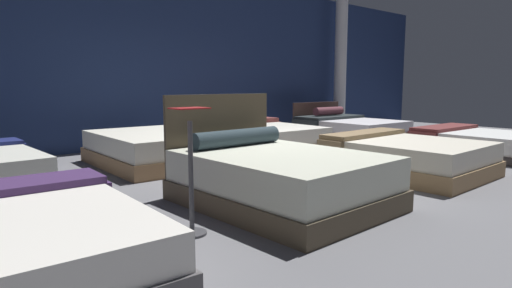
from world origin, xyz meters
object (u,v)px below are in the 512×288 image
bed_6 (265,137)px  bed_5 (153,149)px  bed_2 (407,157)px  support_pillar (340,65)px  bed_1 (278,177)px  price_sign (191,187)px  bed_7 (348,128)px  bed_3 (485,144)px  bed_0 (21,242)px

bed_6 → bed_5: bearing=-175.5°
bed_2 → support_pillar: 6.09m
bed_1 → price_sign: size_ratio=2.03×
bed_1 → support_pillar: support_pillar is taller
bed_7 → price_sign: size_ratio=2.12×
bed_5 → bed_1: bearing=-89.8°
bed_6 → support_pillar: support_pillar is taller
bed_7 → support_pillar: 2.55m
bed_1 → bed_6: 3.79m
bed_1 → bed_6: bearing=48.6°
bed_6 → price_sign: bearing=-136.1°
bed_3 → bed_5: size_ratio=1.00×
bed_6 → support_pillar: 4.45m
bed_7 → price_sign: bearing=-152.0°
price_sign → bed_3: bearing=1.0°
bed_1 → price_sign: bearing=-171.7°
bed_0 → price_sign: size_ratio=1.97×
bed_0 → bed_5: size_ratio=0.96×
bed_7 → bed_2: bearing=-129.6°
bed_1 → bed_3: size_ratio=0.98×
bed_0 → support_pillar: bearing=29.0°
bed_7 → support_pillar: (1.46, 1.45, 1.51)m
bed_5 → price_sign: bearing=-110.4°
bed_0 → bed_1: size_ratio=0.97×
support_pillar → bed_3: bearing=-109.0°
bed_0 → bed_3: size_ratio=0.96×
bed_5 → bed_3: bearing=-30.4°
bed_3 → bed_5: (-4.78, 2.95, 0.04)m
bed_1 → bed_0: bearing=-178.9°
bed_3 → bed_6: (-2.43, 3.02, 0.03)m
bed_1 → bed_7: bearing=28.5°
bed_0 → bed_1: bearing=5.1°
bed_1 → bed_5: bearing=87.1°
bed_2 → bed_7: size_ratio=0.89×
bed_6 → bed_7: 2.49m
bed_0 → bed_3: bearing=2.3°
bed_7 → price_sign: 6.79m
bed_2 → bed_3: (2.45, -0.06, -0.03)m
bed_0 → bed_2: bearing=3.0°
bed_1 → bed_6: bed_1 is taller
bed_7 → support_pillar: size_ratio=0.63×
bed_7 → bed_6: bearing=179.9°
bed_0 → bed_6: 5.68m
bed_2 → support_pillar: (3.97, 4.36, 1.51)m
bed_6 → bed_1: bearing=-126.9°
bed_0 → bed_7: 7.88m
price_sign → support_pillar: support_pillar is taller
price_sign → bed_0: bearing=176.0°
bed_3 → bed_1: bearing=179.7°
bed_3 → support_pillar: bearing=71.9°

